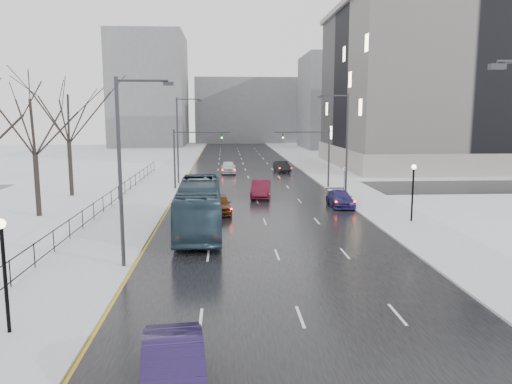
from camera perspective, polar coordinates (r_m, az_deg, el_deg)
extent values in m
cube|color=black|center=(66.51, -0.98, 1.91)|extent=(16.00, 150.00, 0.04)
cube|color=black|center=(54.63, -0.41, 0.37)|extent=(130.00, 10.00, 0.04)
cube|color=silver|center=(66.86, -10.01, 1.86)|extent=(5.00, 150.00, 0.16)
cube|color=silver|center=(67.79, 7.93, 2.01)|extent=(5.00, 150.00, 0.16)
cube|color=white|center=(68.59, -17.92, 1.72)|extent=(14.00, 150.00, 0.12)
cube|color=black|center=(37.92, -18.85, -1.79)|extent=(0.04, 70.00, 0.05)
cube|color=black|center=(38.11, -18.77, -3.27)|extent=(0.04, 70.00, 0.05)
cylinder|color=black|center=(38.03, -18.80, -2.68)|extent=(0.06, 0.06, 1.30)
cube|color=#2D2D33|center=(18.26, 25.84, 12.78)|extent=(0.50, 0.25, 0.18)
cylinder|color=#2D2D33|center=(47.44, 10.35, 4.98)|extent=(0.20, 0.20, 10.00)
cylinder|color=#2D2D33|center=(47.06, 8.95, 10.83)|extent=(2.60, 0.12, 0.12)
cube|color=#2D2D33|center=(46.80, 7.37, 10.70)|extent=(0.50, 0.25, 0.18)
cylinder|color=#2D2D33|center=(26.69, -15.28, 1.84)|extent=(0.20, 0.20, 10.00)
cylinder|color=#2D2D33|center=(26.32, -12.88, 12.31)|extent=(2.60, 0.12, 0.12)
cube|color=#2D2D33|center=(26.14, -10.00, 12.09)|extent=(0.50, 0.25, 0.18)
cylinder|color=#2D2D33|center=(58.28, -8.95, 5.72)|extent=(0.20, 0.20, 10.00)
cylinder|color=#2D2D33|center=(58.12, -7.77, 10.48)|extent=(2.60, 0.12, 0.12)
cube|color=#2D2D33|center=(58.03, -6.47, 10.36)|extent=(0.50, 0.25, 0.18)
cylinder|color=black|center=(20.55, -26.73, -8.99)|extent=(0.14, 0.14, 4.00)
sphere|color=#FFE5B2|center=(20.04, -27.15, -3.25)|extent=(0.36, 0.36, 0.36)
cylinder|color=black|center=(39.03, 17.46, -0.31)|extent=(0.14, 0.14, 4.00)
sphere|color=#FFE5B2|center=(38.76, 17.60, 2.75)|extent=(0.36, 0.36, 0.36)
cylinder|color=#2D2D33|center=(55.35, 8.32, 3.76)|extent=(0.20, 0.20, 6.50)
cylinder|color=#2D2D33|center=(54.63, 5.29, 6.85)|extent=(6.00, 0.12, 0.12)
imported|color=#2D2D33|center=(54.37, 3.08, 6.23)|extent=(0.15, 0.18, 0.90)
sphere|color=#19FF33|center=(54.22, 3.10, 6.22)|extent=(0.16, 0.16, 0.16)
cylinder|color=#2D2D33|center=(54.44, -9.29, 3.65)|extent=(0.20, 0.20, 6.50)
cylinder|color=#2D2D33|center=(54.03, -6.19, 6.81)|extent=(6.00, 0.12, 0.12)
imported|color=#2D2D33|center=(54.01, -3.94, 6.20)|extent=(0.15, 0.18, 0.90)
sphere|color=#19FF33|center=(53.86, -3.94, 6.20)|extent=(0.16, 0.16, 0.16)
cylinder|color=#2D2D33|center=(51.85, 10.04, 1.32)|extent=(0.06, 0.06, 2.50)
cylinder|color=white|center=(51.71, 10.08, 2.59)|extent=(0.60, 0.03, 0.60)
torus|color=#B20C0C|center=(51.71, 10.08, 2.59)|extent=(0.58, 0.06, 0.58)
cube|color=gray|center=(86.79, 22.81, 10.79)|extent=(40.00, 30.00, 24.00)
cube|color=gray|center=(88.21, 23.32, 18.85)|extent=(41.00, 31.00, 0.80)
cube|color=gray|center=(86.96, 22.39, 3.87)|extent=(40.60, 30.60, 3.00)
cube|color=slate|center=(124.88, 10.96, 10.08)|extent=(24.00, 20.00, 22.00)
cube|color=slate|center=(132.45, -12.06, 11.27)|extent=(18.00, 22.00, 28.00)
cube|color=slate|center=(146.11, -0.84, 9.26)|extent=(30.00, 18.00, 18.00)
imported|color=#20143E|center=(15.32, -9.40, -19.52)|extent=(2.34, 5.26, 1.68)
imported|color=#263C4B|center=(34.83, -6.52, -1.67)|extent=(3.22, 12.53, 3.47)
imported|color=#53280E|center=(41.10, -4.25, -1.37)|extent=(2.22, 4.71, 1.56)
imported|color=#4D0D1D|center=(48.69, 0.56, 0.35)|extent=(2.39, 5.31, 1.69)
imported|color=navy|center=(44.77, 9.62, -0.74)|extent=(1.93, 4.74, 1.37)
imported|color=silver|center=(68.76, -3.18, 2.85)|extent=(2.02, 4.98, 1.69)
imported|color=black|center=(70.48, 2.97, 2.93)|extent=(2.17, 4.76, 1.51)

